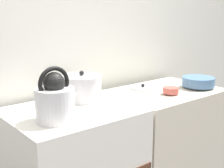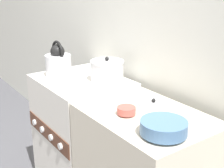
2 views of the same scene
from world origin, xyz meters
name	(u,v)px [view 1 (image 1 of 2)]	position (x,y,z in m)	size (l,w,h in m)	color
wall_back	(38,38)	(0.00, 0.62, 1.25)	(7.00, 0.06, 2.50)	silver
counter	(162,153)	(0.70, 0.26, 0.45)	(0.72, 0.52, 0.89)	beige
kettle	(55,100)	(-0.15, 0.18, 1.00)	(0.22, 0.18, 0.26)	silver
cooking_pot	(82,88)	(0.15, 0.40, 0.97)	(0.23, 0.23, 0.17)	silver
enamel_bowl	(198,82)	(0.94, 0.17, 0.94)	(0.22, 0.22, 0.07)	#4C729E
small_ceramic_bowl	(171,90)	(0.66, 0.17, 0.92)	(0.10, 0.10, 0.04)	#B75147
loose_pot_lid	(143,88)	(0.63, 0.39, 0.90)	(0.18, 0.18, 0.03)	silver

